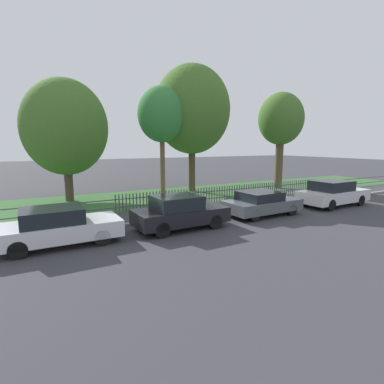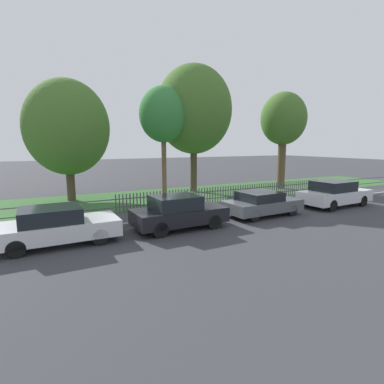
{
  "view_description": "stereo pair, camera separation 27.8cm",
  "coord_description": "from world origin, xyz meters",
  "px_view_note": "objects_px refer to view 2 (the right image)",
  "views": [
    {
      "loc": [
        -11.17,
        -12.38,
        3.54
      ],
      "look_at": [
        -3.96,
        0.99,
        1.1
      ],
      "focal_mm": 28.0,
      "sensor_mm": 36.0,
      "label": 1
    },
    {
      "loc": [
        -10.92,
        -12.51,
        3.54
      ],
      "look_at": [
        -3.96,
        0.99,
        1.1
      ],
      "focal_mm": 28.0,
      "sensor_mm": 36.0,
      "label": 2
    }
  ],
  "objects_px": {
    "tree_behind_motorcycle": "(163,115)",
    "tree_far_left": "(283,120)",
    "tree_mid_park": "(194,110)",
    "tree_nearest_kerb": "(67,128)",
    "parked_car_black_saloon": "(178,212)",
    "parked_car_silver_hatchback": "(56,226)",
    "parked_car_navy_estate": "(261,203)",
    "parked_car_red_compact": "(334,194)",
    "covered_motorcycle": "(175,201)"
  },
  "relations": [
    {
      "from": "tree_behind_motorcycle",
      "to": "tree_far_left",
      "type": "distance_m",
      "value": 9.67
    },
    {
      "from": "tree_mid_park",
      "to": "parked_car_red_compact",
      "type": "bearing_deg",
      "value": -62.03
    },
    {
      "from": "parked_car_navy_estate",
      "to": "tree_far_left",
      "type": "relative_size",
      "value": 0.53
    },
    {
      "from": "parked_car_black_saloon",
      "to": "parked_car_silver_hatchback",
      "type": "bearing_deg",
      "value": 176.48
    },
    {
      "from": "covered_motorcycle",
      "to": "tree_mid_park",
      "type": "bearing_deg",
      "value": 53.89
    },
    {
      "from": "tree_behind_motorcycle",
      "to": "tree_far_left",
      "type": "xyz_separation_m",
      "value": [
        9.6,
        -1.17,
        -0.07
      ]
    },
    {
      "from": "tree_nearest_kerb",
      "to": "tree_mid_park",
      "type": "height_order",
      "value": "tree_mid_park"
    },
    {
      "from": "tree_mid_park",
      "to": "tree_nearest_kerb",
      "type": "bearing_deg",
      "value": 178.53
    },
    {
      "from": "tree_behind_motorcycle",
      "to": "parked_car_red_compact",
      "type": "bearing_deg",
      "value": -47.49
    },
    {
      "from": "parked_car_silver_hatchback",
      "to": "tree_behind_motorcycle",
      "type": "distance_m",
      "value": 11.74
    },
    {
      "from": "tree_far_left",
      "to": "tree_mid_park",
      "type": "bearing_deg",
      "value": 164.82
    },
    {
      "from": "tree_far_left",
      "to": "tree_behind_motorcycle",
      "type": "bearing_deg",
      "value": 173.08
    },
    {
      "from": "parked_car_navy_estate",
      "to": "covered_motorcycle",
      "type": "bearing_deg",
      "value": 141.81
    },
    {
      "from": "parked_car_silver_hatchback",
      "to": "parked_car_black_saloon",
      "type": "distance_m",
      "value": 4.7
    },
    {
      "from": "parked_car_navy_estate",
      "to": "parked_car_silver_hatchback",
      "type": "bearing_deg",
      "value": 178.29
    },
    {
      "from": "parked_car_red_compact",
      "to": "tree_mid_park",
      "type": "distance_m",
      "value": 11.09
    },
    {
      "from": "covered_motorcycle",
      "to": "tree_far_left",
      "type": "height_order",
      "value": "tree_far_left"
    },
    {
      "from": "parked_car_navy_estate",
      "to": "parked_car_red_compact",
      "type": "xyz_separation_m",
      "value": [
        5.18,
        -0.16,
        0.12
      ]
    },
    {
      "from": "covered_motorcycle",
      "to": "tree_mid_park",
      "type": "distance_m",
      "value": 8.99
    },
    {
      "from": "parked_car_silver_hatchback",
      "to": "parked_car_navy_estate",
      "type": "relative_size",
      "value": 1.05
    },
    {
      "from": "parked_car_black_saloon",
      "to": "parked_car_red_compact",
      "type": "relative_size",
      "value": 0.9
    },
    {
      "from": "tree_nearest_kerb",
      "to": "tree_far_left",
      "type": "xyz_separation_m",
      "value": [
        15.56,
        -2.1,
        0.87
      ]
    },
    {
      "from": "tree_nearest_kerb",
      "to": "tree_mid_park",
      "type": "bearing_deg",
      "value": -1.47
    },
    {
      "from": "covered_motorcycle",
      "to": "tree_far_left",
      "type": "distance_m",
      "value": 12.74
    },
    {
      "from": "parked_car_red_compact",
      "to": "tree_far_left",
      "type": "relative_size",
      "value": 0.59
    },
    {
      "from": "parked_car_red_compact",
      "to": "covered_motorcycle",
      "type": "xyz_separation_m",
      "value": [
        -8.77,
        2.75,
        -0.12
      ]
    },
    {
      "from": "tree_far_left",
      "to": "parked_car_red_compact",
      "type": "bearing_deg",
      "value": -109.19
    },
    {
      "from": "parked_car_red_compact",
      "to": "tree_nearest_kerb",
      "type": "xyz_separation_m",
      "value": [
        -13.21,
        8.85,
        3.79
      ]
    },
    {
      "from": "covered_motorcycle",
      "to": "tree_nearest_kerb",
      "type": "xyz_separation_m",
      "value": [
        -4.44,
        6.1,
        3.91
      ]
    },
    {
      "from": "tree_nearest_kerb",
      "to": "tree_mid_park",
      "type": "relative_size",
      "value": 0.81
    },
    {
      "from": "tree_nearest_kerb",
      "to": "parked_car_navy_estate",
      "type": "bearing_deg",
      "value": -47.29
    },
    {
      "from": "parked_car_red_compact",
      "to": "parked_car_silver_hatchback",
      "type": "bearing_deg",
      "value": 177.74
    },
    {
      "from": "parked_car_red_compact",
      "to": "tree_behind_motorcycle",
      "type": "xyz_separation_m",
      "value": [
        -7.25,
        7.91,
        4.73
      ]
    },
    {
      "from": "covered_motorcycle",
      "to": "tree_far_left",
      "type": "relative_size",
      "value": 0.26
    },
    {
      "from": "parked_car_navy_estate",
      "to": "parked_car_red_compact",
      "type": "bearing_deg",
      "value": -4.03
    },
    {
      "from": "parked_car_red_compact",
      "to": "covered_motorcycle",
      "type": "relative_size",
      "value": 2.23
    },
    {
      "from": "covered_motorcycle",
      "to": "parked_car_red_compact",
      "type": "bearing_deg",
      "value": -18.09
    },
    {
      "from": "tree_nearest_kerb",
      "to": "parked_car_red_compact",
      "type": "bearing_deg",
      "value": -33.83
    },
    {
      "from": "tree_behind_motorcycle",
      "to": "tree_mid_park",
      "type": "xyz_separation_m",
      "value": [
        2.67,
        0.71,
        0.52
      ]
    },
    {
      "from": "tree_nearest_kerb",
      "to": "parked_car_black_saloon",
      "type": "bearing_deg",
      "value": -69.5
    },
    {
      "from": "parked_car_silver_hatchback",
      "to": "tree_far_left",
      "type": "relative_size",
      "value": 0.56
    },
    {
      "from": "parked_car_silver_hatchback",
      "to": "tree_mid_park",
      "type": "distance_m",
      "value": 14.18
    },
    {
      "from": "parked_car_red_compact",
      "to": "covered_motorcycle",
      "type": "distance_m",
      "value": 9.19
    },
    {
      "from": "parked_car_silver_hatchback",
      "to": "tree_far_left",
      "type": "xyz_separation_m",
      "value": [
        16.91,
        6.68,
        4.72
      ]
    },
    {
      "from": "parked_car_silver_hatchback",
      "to": "covered_motorcycle",
      "type": "xyz_separation_m",
      "value": [
        5.79,
        2.69,
        -0.06
      ]
    },
    {
      "from": "parked_car_red_compact",
      "to": "covered_motorcycle",
      "type": "bearing_deg",
      "value": 160.57
    },
    {
      "from": "parked_car_navy_estate",
      "to": "tree_mid_park",
      "type": "distance_m",
      "value": 10.04
    },
    {
      "from": "tree_behind_motorcycle",
      "to": "tree_mid_park",
      "type": "bearing_deg",
      "value": 14.95
    },
    {
      "from": "parked_car_black_saloon",
      "to": "tree_nearest_kerb",
      "type": "bearing_deg",
      "value": 108.92
    },
    {
      "from": "parked_car_silver_hatchback",
      "to": "parked_car_black_saloon",
      "type": "xyz_separation_m",
      "value": [
        4.69,
        -0.16,
        0.03
      ]
    }
  ]
}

